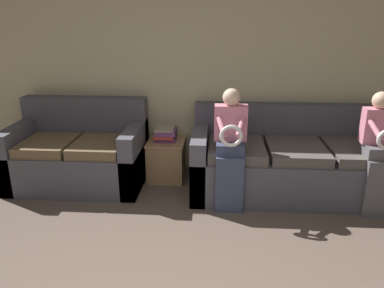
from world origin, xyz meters
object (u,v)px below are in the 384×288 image
(couch_main, at_px, (292,162))
(child_left_seated, at_px, (230,145))
(book_stack, at_px, (166,133))
(child_right_seated, at_px, (378,148))
(couch_side, at_px, (80,155))
(side_shelf, at_px, (167,158))

(couch_main, relative_size, child_left_seated, 1.83)
(book_stack, bearing_deg, child_left_seated, -42.26)
(couch_main, xyz_separation_m, child_right_seated, (0.70, -0.42, 0.33))
(couch_main, bearing_deg, book_stack, 170.15)
(couch_main, bearing_deg, couch_side, 178.94)
(couch_main, height_order, child_left_seated, child_left_seated)
(couch_side, bearing_deg, child_right_seated, -8.41)
(child_right_seated, xyz_separation_m, book_stack, (-2.14, 0.67, -0.10))
(couch_main, xyz_separation_m, book_stack, (-1.43, 0.25, 0.23))
(child_right_seated, relative_size, book_stack, 3.74)
(child_left_seated, bearing_deg, side_shelf, 137.56)
(child_left_seated, distance_m, child_right_seated, 1.41)
(couch_side, bearing_deg, child_left_seated, -15.07)
(child_right_seated, bearing_deg, book_stack, 162.71)
(couch_main, relative_size, couch_side, 1.49)
(child_left_seated, relative_size, side_shelf, 2.31)
(child_left_seated, bearing_deg, couch_main, 30.62)
(couch_side, xyz_separation_m, child_left_seated, (1.71, -0.46, 0.32))
(side_shelf, bearing_deg, child_right_seated, -17.35)
(child_left_seated, xyz_separation_m, book_stack, (-0.73, 0.67, -0.10))
(child_right_seated, height_order, book_stack, child_right_seated)
(couch_side, bearing_deg, couch_main, -1.06)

